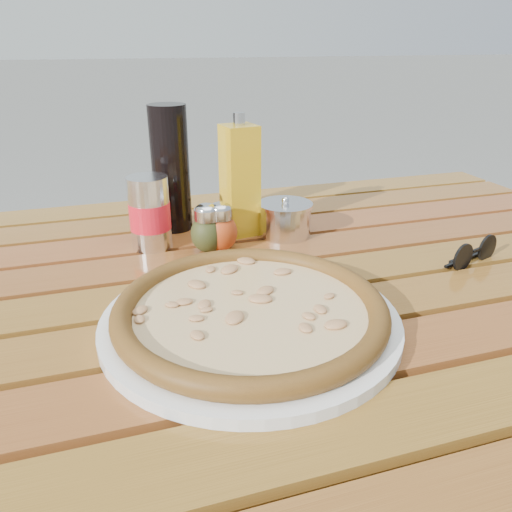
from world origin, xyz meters
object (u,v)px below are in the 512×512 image
object	(u,v)px
pepper_shaker	(221,227)
oregano_shaker	(207,229)
table	(260,325)
parmesan_tin	(285,219)
plate	(250,320)
dark_bottle	(171,169)
pizza	(250,309)
olive_oil_cruet	(240,180)
soda_can	(150,213)
sunglasses	(473,254)

from	to	relation	value
pepper_shaker	oregano_shaker	bearing A→B (deg)	178.97
table	parmesan_tin	xyz separation A→B (m)	(0.10, 0.16, 0.11)
plate	oregano_shaker	xyz separation A→B (m)	(0.00, 0.24, 0.03)
dark_bottle	parmesan_tin	distance (m)	0.22
pepper_shaker	pizza	bearing A→B (deg)	-95.45
pepper_shaker	parmesan_tin	bearing A→B (deg)	13.61
table	olive_oil_cruet	size ratio (longest dim) A/B	6.67
table	soda_can	size ratio (longest dim) A/B	11.67
olive_oil_cruet	pizza	bearing A→B (deg)	-103.53
parmesan_tin	sunglasses	world-z (taller)	parmesan_tin
pepper_shaker	oregano_shaker	distance (m)	0.02
pepper_shaker	sunglasses	distance (m)	0.40
plate	oregano_shaker	bearing A→B (deg)	89.87
parmesan_tin	sunglasses	distance (m)	0.31
olive_oil_cruet	parmesan_tin	bearing A→B (deg)	-25.22
plate	olive_oil_cruet	world-z (taller)	olive_oil_cruet
pizza	olive_oil_cruet	bearing A→B (deg)	76.47
sunglasses	pizza	bearing A→B (deg)	172.86
plate	dark_bottle	world-z (taller)	dark_bottle
dark_bottle	parmesan_tin	xyz separation A→B (m)	(0.18, -0.10, -0.08)
pizza	dark_bottle	world-z (taller)	dark_bottle
pizza	sunglasses	distance (m)	0.39
soda_can	plate	bearing A→B (deg)	-73.71
table	pizza	bearing A→B (deg)	-113.29
table	pizza	world-z (taller)	pizza
dark_bottle	parmesan_tin	size ratio (longest dim) A/B	1.73
pepper_shaker	sunglasses	size ratio (longest dim) A/B	0.75
oregano_shaker	olive_oil_cruet	xyz separation A→B (m)	(0.07, 0.06, 0.06)
dark_bottle	parmesan_tin	world-z (taller)	dark_bottle
plate	parmesan_tin	world-z (taller)	parmesan_tin
plate	soda_can	bearing A→B (deg)	106.29
olive_oil_cruet	sunglasses	distance (m)	0.40
pizza	dark_bottle	xyz separation A→B (m)	(-0.03, 0.37, 0.09)
plate	dark_bottle	bearing A→B (deg)	95.42
table	dark_bottle	distance (m)	0.33
pizza	soda_can	bearing A→B (deg)	106.29
soda_can	sunglasses	size ratio (longest dim) A/B	1.10
dark_bottle	parmesan_tin	bearing A→B (deg)	-27.82
pizza	soda_can	world-z (taller)	soda_can
pepper_shaker	parmesan_tin	size ratio (longest dim) A/B	0.64
olive_oil_cruet	table	bearing A→B (deg)	-97.35
pizza	parmesan_tin	xyz separation A→B (m)	(0.15, 0.27, 0.01)
table	sunglasses	world-z (taller)	sunglasses
soda_can	olive_oil_cruet	world-z (taller)	olive_oil_cruet
parmesan_tin	sunglasses	size ratio (longest dim) A/B	1.17
dark_bottle	sunglasses	bearing A→B (deg)	-35.18
sunglasses	dark_bottle	bearing A→B (deg)	126.80
pizza	sunglasses	xyz separation A→B (m)	(0.38, 0.07, -0.01)
pepper_shaker	olive_oil_cruet	world-z (taller)	olive_oil_cruet
pepper_shaker	parmesan_tin	xyz separation A→B (m)	(0.12, 0.03, -0.01)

